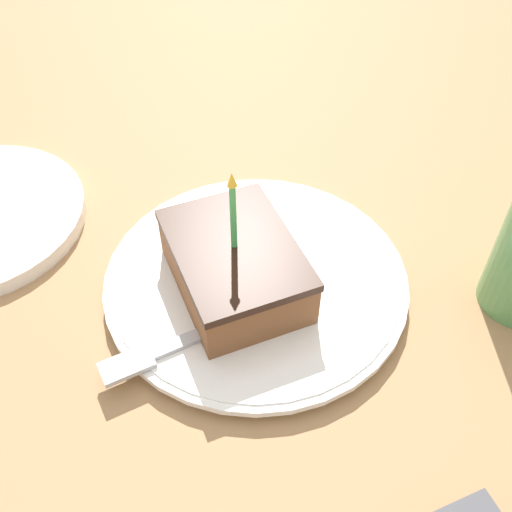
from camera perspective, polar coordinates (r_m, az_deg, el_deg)
ground_plane at (r=0.59m, az=0.02°, el=-6.03°), size 2.40×2.40×0.04m
plate at (r=0.58m, az=-0.00°, el=-2.31°), size 0.29×0.29×0.02m
cake_slice at (r=0.55m, az=-2.00°, el=-0.91°), size 0.11×0.14×0.13m
fork at (r=0.53m, az=-6.84°, el=-8.06°), size 0.18×0.03×0.00m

